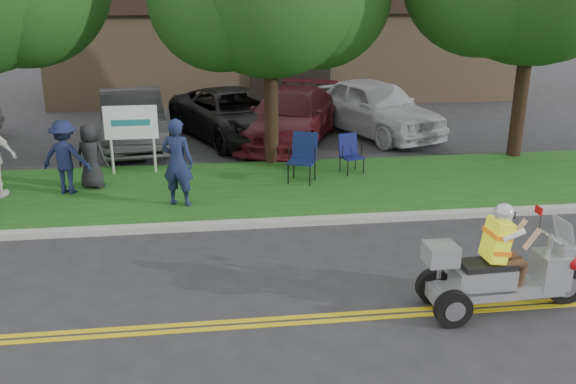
{
  "coord_description": "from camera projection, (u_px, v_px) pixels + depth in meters",
  "views": [
    {
      "loc": [
        -0.99,
        -7.89,
        4.47
      ],
      "look_at": [
        0.26,
        2.0,
        1.04
      ],
      "focal_mm": 38.0,
      "sensor_mm": 36.0,
      "label": 1
    }
  ],
  "objects": [
    {
      "name": "ground",
      "position": [
        287.0,
        303.0,
        8.97
      ],
      "size": [
        120.0,
        120.0,
        0.0
      ],
      "primitive_type": "plane",
      "color": "#28282B",
      "rests_on": "ground"
    },
    {
      "name": "centerline_near",
      "position": [
        292.0,
        324.0,
        8.43
      ],
      "size": [
        60.0,
        0.1,
        0.01
      ],
      "primitive_type": "cube",
      "color": "gold",
      "rests_on": "ground"
    },
    {
      "name": "centerline_far",
      "position": [
        291.0,
        318.0,
        8.58
      ],
      "size": [
        60.0,
        0.1,
        0.01
      ],
      "primitive_type": "cube",
      "color": "gold",
      "rests_on": "ground"
    },
    {
      "name": "curb",
      "position": [
        268.0,
        223.0,
        11.82
      ],
      "size": [
        60.0,
        0.25,
        0.12
      ],
      "primitive_type": "cube",
      "color": "#A8A89E",
      "rests_on": "ground"
    },
    {
      "name": "grass_verge",
      "position": [
        259.0,
        188.0,
        13.83
      ],
      "size": [
        60.0,
        4.0,
        0.1
      ],
      "primitive_type": "cube",
      "color": "#164D14",
      "rests_on": "ground"
    },
    {
      "name": "commercial_building",
      "position": [
        278.0,
        43.0,
        26.36
      ],
      "size": [
        18.0,
        8.2,
        4.0
      ],
      "color": "#9E7F5B",
      "rests_on": "ground"
    },
    {
      "name": "business_sign",
      "position": [
        131.0,
        126.0,
        14.41
      ],
      "size": [
        1.25,
        0.06,
        1.75
      ],
      "color": "silver",
      "rests_on": "ground"
    },
    {
      "name": "trike_scooter",
      "position": [
        499.0,
        273.0,
        8.63
      ],
      "size": [
        2.49,
        0.84,
        1.63
      ],
      "rotation": [
        0.0,
        0.0,
        0.04
      ],
      "color": "black",
      "rests_on": "ground"
    },
    {
      "name": "lawn_chair_a",
      "position": [
        303.0,
        154.0,
        14.03
      ],
      "size": [
        0.78,
        0.8,
        1.12
      ],
      "rotation": [
        0.0,
        0.0,
        -0.41
      ],
      "color": "black",
      "rests_on": "grass_verge"
    },
    {
      "name": "lawn_chair_b",
      "position": [
        350.0,
        151.0,
        14.69
      ],
      "size": [
        0.62,
        0.63,
        0.94
      ],
      "rotation": [
        0.0,
        0.0,
        0.29
      ],
      "color": "black",
      "rests_on": "grass_verge"
    },
    {
      "name": "spectator_adult_left",
      "position": [
        178.0,
        162.0,
        12.39
      ],
      "size": [
        0.77,
        0.64,
        1.82
      ],
      "primitive_type": "imported",
      "rotation": [
        0.0,
        0.0,
        2.79
      ],
      "color": "#192346",
      "rests_on": "grass_verge"
    },
    {
      "name": "spectator_chair_a",
      "position": [
        65.0,
        157.0,
        13.14
      ],
      "size": [
        1.16,
        0.83,
        1.62
      ],
      "primitive_type": "imported",
      "rotation": [
        0.0,
        0.0,
        2.9
      ],
      "color": "#181E43",
      "rests_on": "grass_verge"
    },
    {
      "name": "spectator_chair_b",
      "position": [
        91.0,
        156.0,
        13.51
      ],
      "size": [
        0.82,
        0.66,
        1.45
      ],
      "primitive_type": "imported",
      "rotation": [
        0.0,
        0.0,
        2.83
      ],
      "color": "black",
      "rests_on": "grass_verge"
    },
    {
      "name": "parked_car_left",
      "position": [
        132.0,
        119.0,
        17.36
      ],
      "size": [
        2.37,
        5.0,
        1.58
      ],
      "primitive_type": "imported",
      "rotation": [
        0.0,
        0.0,
        0.15
      ],
      "color": "#323235",
      "rests_on": "ground"
    },
    {
      "name": "parked_car_mid",
      "position": [
        234.0,
        115.0,
        18.19
      ],
      "size": [
        4.38,
        5.89,
        1.49
      ],
      "primitive_type": "imported",
      "rotation": [
        0.0,
        0.0,
        0.4
      ],
      "color": "black",
      "rests_on": "ground"
    },
    {
      "name": "parked_car_right",
      "position": [
        290.0,
        116.0,
        17.86
      ],
      "size": [
        4.05,
        5.69,
        1.53
      ],
      "primitive_type": "imported",
      "rotation": [
        0.0,
        0.0,
        -0.4
      ],
      "color": "#53131B",
      "rests_on": "ground"
    },
    {
      "name": "parked_car_far_right",
      "position": [
        375.0,
        107.0,
        18.69
      ],
      "size": [
        3.79,
        5.42,
        1.71
      ],
      "primitive_type": "imported",
      "rotation": [
        0.0,
        0.0,
        0.39
      ],
      "color": "silver",
      "rests_on": "ground"
    }
  ]
}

